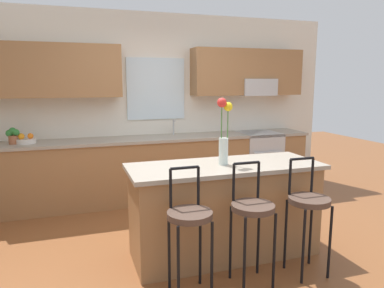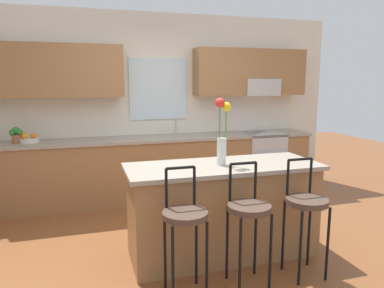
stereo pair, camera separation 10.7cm
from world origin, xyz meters
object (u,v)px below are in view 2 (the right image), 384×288
object	(u,v)px
oven_range	(261,161)
bar_stool_near	(185,220)
fruit_bowl_oranges	(29,139)
flower_vase	(222,133)
bar_stool_middle	(249,213)
potted_plant_small	(16,135)
kitchen_island	(223,210)
bar_stool_far	(306,207)

from	to	relation	value
oven_range	bar_stool_near	xyz separation A→B (m)	(-1.94, -2.45, 0.18)
bar_stool_near	fruit_bowl_oranges	xyz separation A→B (m)	(-1.42, 2.48, 0.33)
oven_range	flower_vase	size ratio (longest dim) A/B	1.44
bar_stool_middle	bar_stool_near	bearing A→B (deg)	180.00
fruit_bowl_oranges	potted_plant_small	distance (m)	0.17
oven_range	kitchen_island	xyz separation A→B (m)	(-1.39, -1.88, 0.00)
flower_vase	potted_plant_small	world-z (taller)	flower_vase
bar_stool_far	fruit_bowl_oranges	distance (m)	3.55
bar_stool_middle	bar_stool_far	distance (m)	0.55
oven_range	potted_plant_small	world-z (taller)	potted_plant_small
oven_range	fruit_bowl_oranges	size ratio (longest dim) A/B	3.83
bar_stool_far	potted_plant_small	world-z (taller)	potted_plant_small
bar_stool_near	bar_stool_middle	xyz separation A→B (m)	(0.55, 0.00, 0.00)
kitchen_island	potted_plant_small	bearing A→B (deg)	138.01
bar_stool_near	potted_plant_small	world-z (taller)	potted_plant_small
kitchen_island	potted_plant_small	xyz separation A→B (m)	(-2.12, 1.90, 0.57)
fruit_bowl_oranges	flower_vase	bearing A→B (deg)	-44.39
bar_stool_middle	kitchen_island	bearing A→B (deg)	90.00
potted_plant_small	oven_range	bearing A→B (deg)	-0.41
bar_stool_middle	flower_vase	bearing A→B (deg)	91.92
bar_stool_near	fruit_bowl_oranges	distance (m)	2.87
bar_stool_middle	fruit_bowl_oranges	xyz separation A→B (m)	(-1.97, 2.48, 0.33)
kitchen_island	potted_plant_small	distance (m)	2.90
flower_vase	fruit_bowl_oranges	distance (m)	2.74
bar_stool_middle	bar_stool_far	world-z (taller)	same
oven_range	potted_plant_small	xyz separation A→B (m)	(-3.50, 0.03, 0.57)
fruit_bowl_oranges	bar_stool_middle	bearing A→B (deg)	-51.59
oven_range	kitchen_island	distance (m)	2.34
bar_stool_middle	bar_stool_far	xyz separation A→B (m)	(0.55, 0.00, 0.00)
kitchen_island	bar_stool_middle	bearing A→B (deg)	-90.00
oven_range	bar_stool_far	size ratio (longest dim) A/B	0.88
kitchen_island	flower_vase	bearing A→B (deg)	-175.69
kitchen_island	flower_vase	xyz separation A→B (m)	(-0.02, -0.00, 0.76)
oven_range	flower_vase	xyz separation A→B (m)	(-1.41, -1.88, 0.77)
fruit_bowl_oranges	potted_plant_small	bearing A→B (deg)	179.85
oven_range	fruit_bowl_oranges	bearing A→B (deg)	179.58
flower_vase	bar_stool_middle	bearing A→B (deg)	-88.08
kitchen_island	bar_stool_far	size ratio (longest dim) A/B	1.80
kitchen_island	bar_stool_far	distance (m)	0.81
bar_stool_far	potted_plant_small	distance (m)	3.66
bar_stool_middle	flower_vase	xyz separation A→B (m)	(-0.02, 0.57, 0.59)
bar_stool_middle	fruit_bowl_oranges	bearing A→B (deg)	128.41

